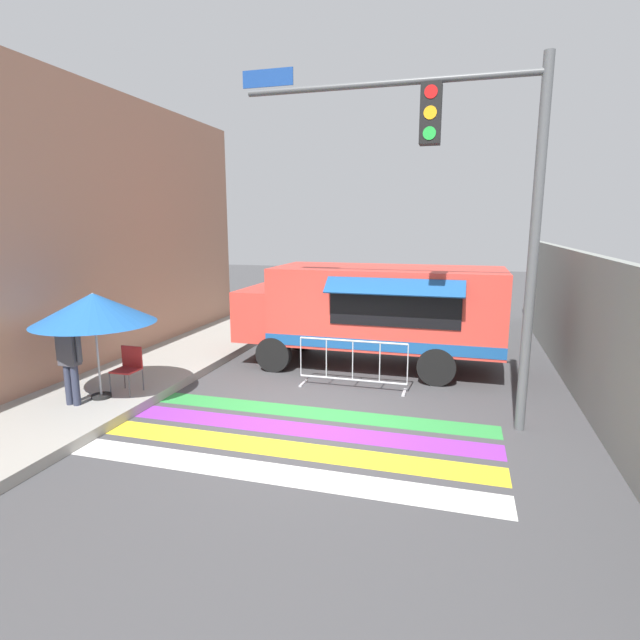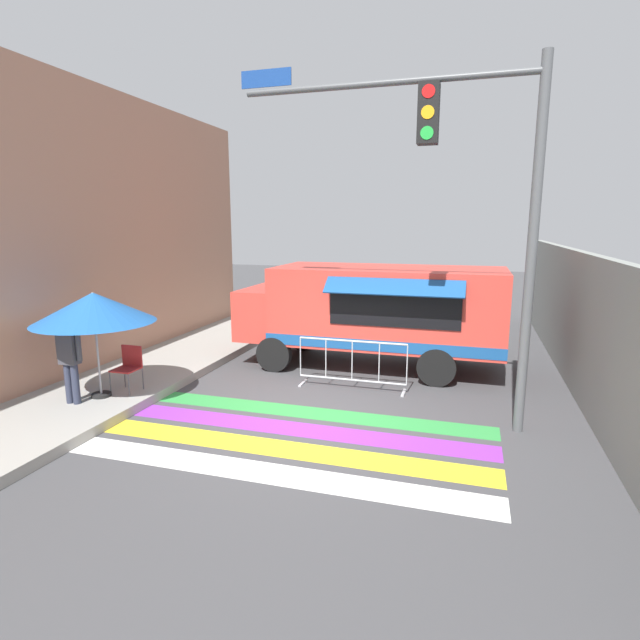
% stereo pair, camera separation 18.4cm
% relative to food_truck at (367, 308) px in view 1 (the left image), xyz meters
% --- Properties ---
extents(ground_plane, '(60.00, 60.00, 0.00)m').
position_rel_food_truck_xyz_m(ground_plane, '(-0.32, -3.59, -1.42)').
color(ground_plane, '#424244').
extents(sidewalk_left, '(4.40, 16.00, 0.18)m').
position_rel_food_truck_xyz_m(sidewalk_left, '(-5.55, -3.59, -1.33)').
color(sidewalk_left, '#99968E').
rests_on(sidewalk_left, ground_plane).
extents(building_left_facade, '(0.25, 16.00, 6.37)m').
position_rel_food_truck_xyz_m(building_left_facade, '(-5.84, -3.59, 1.76)').
color(building_left_facade, tan).
rests_on(building_left_facade, ground_plane).
extents(concrete_wall_right, '(0.20, 16.00, 2.81)m').
position_rel_food_truck_xyz_m(concrete_wall_right, '(4.45, -0.59, -0.02)').
color(concrete_wall_right, gray).
rests_on(concrete_wall_right, ground_plane).
extents(crosswalk_painted, '(6.40, 2.84, 0.01)m').
position_rel_food_truck_xyz_m(crosswalk_painted, '(-0.32, -4.41, -1.42)').
color(crosswalk_painted, white).
rests_on(crosswalk_painted, ground_plane).
extents(food_truck, '(6.11, 2.70, 2.38)m').
position_rel_food_truck_xyz_m(food_truck, '(0.00, 0.00, 0.00)').
color(food_truck, '#D13D33').
rests_on(food_truck, ground_plane).
extents(traffic_signal_pole, '(4.89, 0.29, 5.91)m').
position_rel_food_truck_xyz_m(traffic_signal_pole, '(2.15, -3.03, 2.66)').
color(traffic_signal_pole, '#515456').
rests_on(traffic_signal_pole, ground_plane).
extents(patio_umbrella, '(2.16, 2.16, 1.97)m').
position_rel_food_truck_xyz_m(patio_umbrella, '(-4.24, -4.04, 0.44)').
color(patio_umbrella, black).
rests_on(patio_umbrella, sidewalk_left).
extents(folding_chair, '(0.44, 0.44, 0.87)m').
position_rel_food_truck_xyz_m(folding_chair, '(-3.95, -3.58, -0.72)').
color(folding_chair, '#4C4C51').
rests_on(folding_chair, sidewalk_left).
extents(vendor_person, '(0.53, 0.21, 1.57)m').
position_rel_food_truck_xyz_m(vendor_person, '(-4.47, -4.49, -0.36)').
color(vendor_person, '#2D3347').
rests_on(vendor_person, sidewalk_left).
extents(barricade_front, '(2.27, 0.44, 1.03)m').
position_rel_food_truck_xyz_m(barricade_front, '(0.04, -1.73, -0.91)').
color(barricade_front, '#B7BABF').
rests_on(barricade_front, ground_plane).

